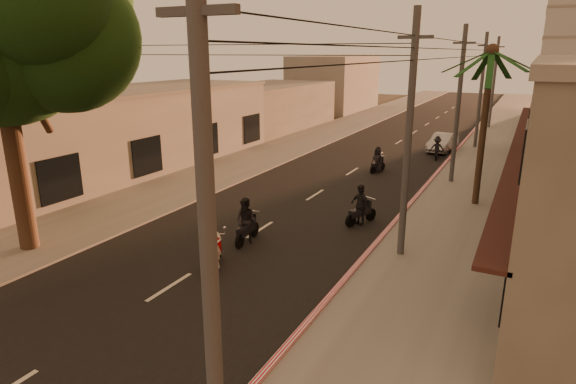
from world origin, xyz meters
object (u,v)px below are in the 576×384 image
at_px(broadleaf_tree, 5,23).
at_px(scooter_red, 214,247).
at_px(palm_tree, 491,60).
at_px(scooter_mid_b, 360,206).
at_px(scooter_far_b, 437,149).
at_px(parked_car, 442,143).
at_px(scooter_mid_a, 246,222).
at_px(scooter_far_a, 377,161).

bearing_deg(broadleaf_tree, scooter_red, 14.20).
relative_size(broadleaf_tree, palm_tree, 1.48).
distance_m(scooter_mid_b, scooter_far_b, 15.73).
relative_size(scooter_red, parked_car, 0.42).
bearing_deg(scooter_mid_a, scooter_far_a, 79.47).
relative_size(scooter_mid_b, parked_car, 0.44).
xyz_separation_m(scooter_mid_a, scooter_mid_b, (3.41, 4.20, -0.02)).
xyz_separation_m(palm_tree, scooter_mid_b, (-4.34, -5.31, -6.28)).
bearing_deg(scooter_red, scooter_far_b, 59.34).
bearing_deg(scooter_far_a, scooter_far_b, 79.43).
bearing_deg(scooter_far_b, palm_tree, -79.36).
bearing_deg(palm_tree, scooter_mid_b, -129.21).
height_order(broadleaf_tree, parked_car, broadleaf_tree).
bearing_deg(palm_tree, broadleaf_tree, -136.52).
bearing_deg(parked_car, scooter_mid_b, -85.54).
bearing_deg(parked_car, broadleaf_tree, -105.62).
bearing_deg(scooter_far_a, scooter_red, -79.60).
bearing_deg(scooter_far_a, scooter_mid_a, -81.07).
bearing_deg(palm_tree, scooter_far_a, 145.01).
relative_size(scooter_red, scooter_far_b, 1.04).
bearing_deg(scooter_mid_a, palm_tree, 45.38).
xyz_separation_m(scooter_red, scooter_far_b, (3.72, 22.47, -0.02)).
distance_m(broadleaf_tree, scooter_mid_b, 15.37).
bearing_deg(scooter_far_a, parked_car, 88.38).
height_order(scooter_red, scooter_far_b, scooter_red).
height_order(palm_tree, parked_car, palm_tree).
distance_m(scooter_red, parked_car, 25.91).
relative_size(palm_tree, scooter_far_b, 4.71).
height_order(scooter_mid_a, scooter_mid_b, scooter_mid_a).
distance_m(broadleaf_tree, scooter_red, 10.58).
height_order(broadleaf_tree, scooter_mid_b, broadleaf_tree).
height_order(scooter_far_a, scooter_far_b, scooter_far_b).
relative_size(broadleaf_tree, scooter_red, 6.66).
relative_size(broadleaf_tree, scooter_far_b, 6.96).
distance_m(scooter_far_a, scooter_far_b, 6.44).
xyz_separation_m(scooter_far_b, parked_car, (-0.15, 3.19, -0.09)).
relative_size(scooter_mid_a, scooter_mid_b, 1.05).
bearing_deg(scooter_mid_b, palm_tree, 74.75).
bearing_deg(scooter_far_a, scooter_mid_b, -63.62).
xyz_separation_m(scooter_mid_a, parked_car, (3.78, 23.10, -0.20)).
distance_m(palm_tree, scooter_mid_a, 13.77).
distance_m(palm_tree, parked_car, 15.56).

